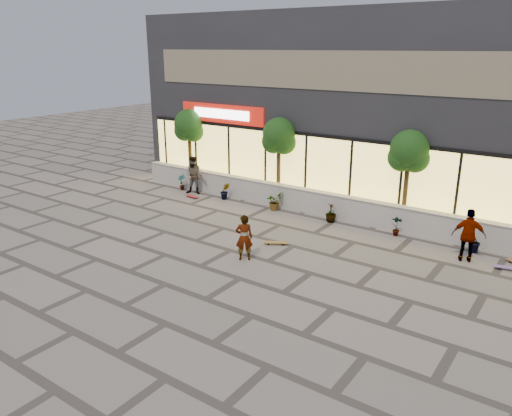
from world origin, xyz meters
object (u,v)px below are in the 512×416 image
Objects in this scene: tree_west at (189,127)px; skateboard_right_far at (508,268)px; skateboard_left at (192,196)px; skater_right_near at (469,235)px; skater_center at (244,238)px; tree_mideast at (409,154)px; tree_midwest at (279,138)px; skateboard_center at (276,242)px; skater_left at (194,175)px.

tree_west reaches higher than skateboard_right_far.
skater_right_near is at bearing 4.14° from skateboard_left.
skateboard_left is at bearing -17.18° from skater_right_near.
skateboard_left is at bearing 165.70° from skateboard_right_far.
skater_center reaches higher than skateboard_right_far.
tree_mideast is at bearing -52.60° from skater_right_near.
skater_right_near is 12.64m from skateboard_left.
tree_midwest is 4.58× the size of skateboard_center.
tree_mideast is at bearing 139.79° from skateboard_right_far.
skater_center is (8.23, -6.42, -2.18)m from tree_west.
tree_midwest is 1.00× the size of tree_mideast.
skateboard_left is (-6.53, 2.69, -0.01)m from skateboard_center.
tree_mideast is at bearing 0.00° from tree_west.
tree_midwest and tree_mideast have the same top height.
tree_mideast reaches higher than skater_center.
skateboard_center is at bearing -123.56° from tree_mideast.
skater_right_near is 2.17× the size of skateboard_center.
tree_west is 2.11× the size of skater_right_near.
tree_mideast is 2.43× the size of skater_center.
tree_west is at bearing -76.95° from skater_center.
skater_center is 8.72m from skateboard_right_far.
skateboard_left is (-3.64, -1.99, -2.91)m from tree_midwest.
tree_west is 2.90m from skater_left.
skater_center reaches higher than skateboard_left.
skater_left is at bearing -172.03° from tree_mideast.
skateboard_center is 7.07m from skateboard_left.
skater_right_near reaches higher than skateboard_left.
skateboard_right_far is at bearing -11.83° from tree_midwest.
skater_left is (1.50, -1.40, -2.05)m from tree_west.
skater_center is at bearing 17.85° from skater_right_near.
skater_right_near is at bearing 167.73° from skateboard_right_far.
tree_west is 4.58× the size of skateboard_center.
tree_midwest is 2.11× the size of skater_right_near.
tree_midwest reaches higher than skateboard_left.
tree_midwest reaches higher than skateboard_right_far.
tree_midwest is 6.00m from tree_mideast.
skater_left reaches higher than skater_center.
skateboard_center is at bearing -45.84° from skater_left.
skateboard_center is (-3.10, -4.68, -2.90)m from tree_mideast.
tree_west is at bearing 120.31° from skateboard_center.
tree_midwest is (5.50, 0.00, 0.00)m from tree_west.
skater_center is at bearing -37.93° from tree_west.
tree_mideast reaches higher than skateboard_left.
tree_west is 11.50m from tree_mideast.
skateboard_center is (-6.08, -2.49, -0.84)m from skater_right_near.
tree_midwest is at bearing -29.97° from skater_right_near.
tree_mideast is 7.52m from skater_center.
tree_mideast is at bearing -155.98° from skater_center.
tree_west is 4.98× the size of skateboard_left.
tree_mideast is at bearing 0.00° from tree_midwest.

